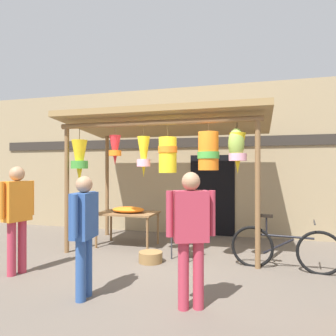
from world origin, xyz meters
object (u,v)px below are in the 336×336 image
at_px(wicker_basket_by_table, 151,257).
at_px(parked_bicycle, 284,249).
at_px(display_table, 128,216).
at_px(flower_heap_on_table, 129,210).
at_px(vendor_in_orange, 191,228).
at_px(customer_foreground, 84,227).
at_px(passerby_at_right, 17,210).
at_px(folding_chair, 181,231).

distance_m(wicker_basket_by_table, parked_bicycle, 2.27).
height_order(display_table, parked_bicycle, parked_bicycle).
distance_m(display_table, parked_bicycle, 3.22).
distance_m(flower_heap_on_table, vendor_in_orange, 3.19).
bearing_deg(customer_foreground, passerby_at_right, 160.41).
distance_m(display_table, customer_foreground, 2.77).
relative_size(display_table, parked_bicycle, 0.71).
xyz_separation_m(vendor_in_orange, passerby_at_right, (-2.89, 0.46, 0.05)).
bearing_deg(flower_heap_on_table, passerby_at_right, -115.40).
bearing_deg(flower_heap_on_table, folding_chair, -21.27).
distance_m(flower_heap_on_table, parked_bicycle, 3.18).
distance_m(flower_heap_on_table, passerby_at_right, 2.34).
height_order(vendor_in_orange, customer_foreground, vendor_in_orange).
height_order(flower_heap_on_table, passerby_at_right, passerby_at_right).
bearing_deg(vendor_in_orange, flower_heap_on_table, 126.28).
bearing_deg(parked_bicycle, wicker_basket_by_table, -175.03).
height_order(customer_foreground, passerby_at_right, passerby_at_right).
bearing_deg(folding_chair, display_table, 157.22).
bearing_deg(parked_bicycle, customer_foreground, -143.26).
relative_size(flower_heap_on_table, passerby_at_right, 0.41).
distance_m(flower_heap_on_table, wicker_basket_by_table, 1.42).
relative_size(display_table, flower_heap_on_table, 1.77).
distance_m(vendor_in_orange, customer_foreground, 1.38).
bearing_deg(folding_chair, parked_bicycle, -7.69).
xyz_separation_m(display_table, flower_heap_on_table, (0.04, -0.06, 0.14)).
distance_m(folding_chair, wicker_basket_by_table, 0.75).
xyz_separation_m(parked_bicycle, vendor_in_orange, (-1.18, -1.83, 0.61)).
bearing_deg(parked_bicycle, passerby_at_right, -161.36).
bearing_deg(display_table, vendor_in_orange, -53.68).
relative_size(display_table, passerby_at_right, 0.73).
distance_m(wicker_basket_by_table, customer_foreground, 1.93).
distance_m(display_table, passerby_at_right, 2.39).
bearing_deg(vendor_in_orange, display_table, 126.32).
relative_size(folding_chair, wicker_basket_by_table, 1.99).
bearing_deg(folding_chair, flower_heap_on_table, 158.73).
bearing_deg(vendor_in_orange, wicker_basket_by_table, 123.19).
xyz_separation_m(customer_foreground, passerby_at_right, (-1.51, 0.54, 0.09)).
bearing_deg(passerby_at_right, vendor_in_orange, -9.02).
distance_m(parked_bicycle, passerby_at_right, 4.34).
distance_m(customer_foreground, passerby_at_right, 1.60).
xyz_separation_m(folding_chair, wicker_basket_by_table, (-0.46, -0.44, -0.41)).
bearing_deg(vendor_in_orange, passerby_at_right, 170.98).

